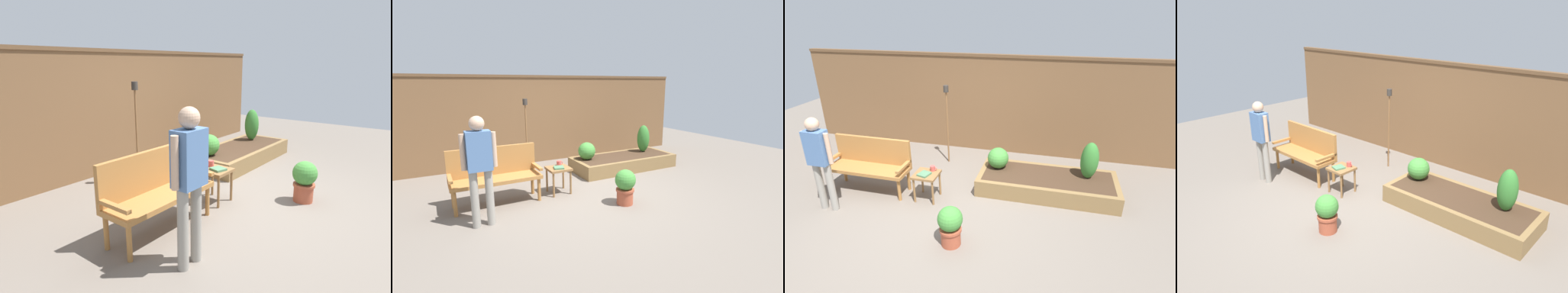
{
  "view_description": "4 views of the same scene",
  "coord_description": "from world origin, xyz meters",
  "views": [
    {
      "loc": [
        -4.06,
        -2.19,
        1.93
      ],
      "look_at": [
        -0.02,
        0.93,
        0.64
      ],
      "focal_mm": 30.64,
      "sensor_mm": 36.0,
      "label": 1
    },
    {
      "loc": [
        -2.35,
        -4.44,
        1.99
      ],
      "look_at": [
        0.4,
        0.6,
        0.73
      ],
      "focal_mm": 27.02,
      "sensor_mm": 36.0,
      "label": 2
    },
    {
      "loc": [
        1.63,
        -3.9,
        2.96
      ],
      "look_at": [
        0.37,
        1.05,
        0.74
      ],
      "focal_mm": 28.51,
      "sensor_mm": 36.0,
      "label": 3
    },
    {
      "loc": [
        4.04,
        -3.67,
        3.09
      ],
      "look_at": [
        0.11,
        0.6,
        0.92
      ],
      "focal_mm": 33.51,
      "sensor_mm": 36.0,
      "label": 4
    }
  ],
  "objects": [
    {
      "name": "potted_boxwood",
      "position": [
        0.4,
        -0.7,
        0.33
      ],
      "size": [
        0.34,
        0.34,
        0.59
      ],
      "color": "#A84C33",
      "rests_on": "ground_plane"
    },
    {
      "name": "shrub_near_bench",
      "position": [
        0.68,
        1.17,
        0.49
      ],
      "size": [
        0.39,
        0.39,
        0.39
      ],
      "color": "brown",
      "rests_on": "raised_planter_bed"
    },
    {
      "name": "raised_planter_bed",
      "position": [
        1.59,
        1.05,
        0.15
      ],
      "size": [
        2.4,
        1.0,
        0.3
      ],
      "color": "olive",
      "rests_on": "ground_plane"
    },
    {
      "name": "tiki_torch",
      "position": [
        -0.5,
        1.75,
        1.13
      ],
      "size": [
        0.1,
        0.1,
        1.65
      ],
      "color": "brown",
      "rests_on": "ground_plane"
    },
    {
      "name": "side_table",
      "position": [
        -0.37,
        0.3,
        0.4
      ],
      "size": [
        0.4,
        0.4,
        0.48
      ],
      "color": "olive",
      "rests_on": "ground_plane"
    },
    {
      "name": "fence_back",
      "position": [
        0.0,
        2.6,
        1.09
      ],
      "size": [
        8.4,
        0.14,
        2.16
      ],
      "color": "brown",
      "rests_on": "ground_plane"
    },
    {
      "name": "cup_on_table",
      "position": [
        -0.3,
        0.43,
        0.52
      ],
      "size": [
        0.12,
        0.08,
        0.09
      ],
      "color": "#CC4C47",
      "rests_on": "side_table"
    },
    {
      "name": "person_by_bench",
      "position": [
        -1.8,
        -0.38,
        0.93
      ],
      "size": [
        0.47,
        0.2,
        1.56
      ],
      "color": "gray",
      "rests_on": "ground_plane"
    },
    {
      "name": "shrub_far_corner",
      "position": [
        2.27,
        1.17,
        0.63
      ],
      "size": [
        0.3,
        0.3,
        0.66
      ],
      "color": "brown",
      "rests_on": "raised_planter_bed"
    },
    {
      "name": "ground_plane",
      "position": [
        0.0,
        0.0,
        0.0
      ],
      "size": [
        14.0,
        14.0,
        0.0
      ],
      "primitive_type": "plane",
      "color": "#70665B"
    },
    {
      "name": "book_on_table",
      "position": [
        -0.38,
        0.25,
        0.49
      ],
      "size": [
        0.22,
        0.23,
        0.03
      ],
      "primitive_type": "cube",
      "rotation": [
        0.0,
        0.0,
        -0.27
      ],
      "color": "#4C7A56",
      "rests_on": "side_table"
    },
    {
      "name": "garden_bench",
      "position": [
        -1.46,
        0.4,
        0.54
      ],
      "size": [
        1.44,
        0.48,
        0.94
      ],
      "color": "#A87038",
      "rests_on": "ground_plane"
    }
  ]
}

